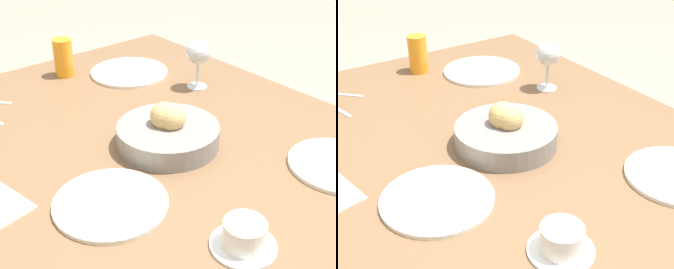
# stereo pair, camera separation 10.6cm
# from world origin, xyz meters

# --- Properties ---
(dining_table) EXTENTS (1.33, 1.10, 0.73)m
(dining_table) POSITION_xyz_m (0.00, 0.00, 0.65)
(dining_table) COLOR brown
(dining_table) RESTS_ON ground_plane
(bread_basket) EXTENTS (0.26, 0.26, 0.11)m
(bread_basket) POSITION_xyz_m (-0.06, -0.03, 0.77)
(bread_basket) COLOR gray
(bread_basket) RESTS_ON dining_table
(plate_near_right) EXTENTS (0.26, 0.26, 0.01)m
(plate_near_right) POSITION_xyz_m (0.38, -0.23, 0.74)
(plate_near_right) COLOR silver
(plate_near_right) RESTS_ON dining_table
(plate_far_center) EXTENTS (0.24, 0.24, 0.01)m
(plate_far_center) POSITION_xyz_m (-0.17, 0.22, 0.74)
(plate_far_center) COLOR silver
(plate_far_center) RESTS_ON dining_table
(juice_glass) EXTENTS (0.06, 0.06, 0.13)m
(juice_glass) POSITION_xyz_m (0.51, -0.05, 0.79)
(juice_glass) COLOR orange
(juice_glass) RESTS_ON dining_table
(wine_glass) EXTENTS (0.08, 0.08, 0.16)m
(wine_glass) POSITION_xyz_m (0.15, -0.33, 0.84)
(wine_glass) COLOR silver
(wine_glass) RESTS_ON dining_table
(coffee_cup) EXTENTS (0.13, 0.13, 0.06)m
(coffee_cup) POSITION_xyz_m (-0.43, 0.10, 0.76)
(coffee_cup) COLOR white
(coffee_cup) RESTS_ON dining_table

